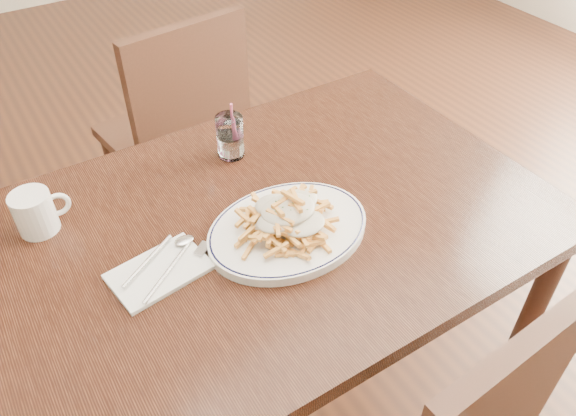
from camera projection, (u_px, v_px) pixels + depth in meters
floor at (273, 403)px, 1.68m from camera, size 7.00×7.00×0.00m
table at (267, 244)px, 1.23m from camera, size 1.20×0.80×0.75m
chair_far at (180, 125)px, 1.89m from camera, size 0.46×0.46×0.89m
fries_plate at (288, 230)px, 1.14m from camera, size 0.41×0.37×0.02m
loaded_fries at (288, 213)px, 1.11m from camera, size 0.26×0.23×0.06m
napkin at (159, 271)px, 1.06m from camera, size 0.19×0.14×0.01m
cutlery at (157, 267)px, 1.06m from camera, size 0.19×0.17×0.01m
water_glass at (230, 139)px, 1.32m from camera, size 0.06×0.06×0.14m
coffee_mug at (36, 212)px, 1.13m from camera, size 0.11×0.08×0.09m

